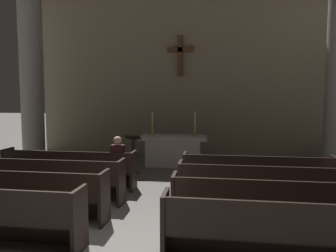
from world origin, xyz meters
TOP-DOWN VIEW (x-y plane):
  - pew_left_row_2 at (-2.28, 0.99)m, footprint 3.37×0.50m
  - pew_left_row_3 at (-2.28, 2.03)m, footprint 3.37×0.50m
  - pew_left_row_4 at (-2.28, 3.06)m, footprint 3.37×0.50m
  - pew_right_row_1 at (2.28, -0.04)m, footprint 3.37×0.50m
  - pew_right_row_2 at (2.28, 0.99)m, footprint 3.37×0.50m
  - pew_right_row_3 at (2.28, 2.03)m, footprint 3.37×0.50m
  - pew_right_row_4 at (2.28, 3.06)m, footprint 3.37×0.50m
  - column_left_second at (-5.11, 6.18)m, footprint 1.16×1.16m
  - altar at (0.00, 5.92)m, footprint 2.20×0.90m
  - candlestick_left at (-0.70, 5.92)m, footprint 0.16×0.16m
  - candlestick_right at (0.70, 5.92)m, footprint 0.16×0.16m
  - apse_with_cross at (0.00, 8.24)m, footprint 11.45×0.44m
  - lectern at (-1.05, 4.72)m, footprint 0.44×0.36m
  - lone_worshipper at (-0.99, 3.10)m, footprint 0.32×0.43m

SIDE VIEW (x-z plane):
  - pew_left_row_2 at x=-2.28m, z-range 0.00..0.95m
  - pew_left_row_3 at x=-2.28m, z-range 0.00..0.95m
  - pew_left_row_4 at x=-2.28m, z-range 0.00..0.95m
  - pew_right_row_1 at x=2.28m, z-range 0.00..0.95m
  - pew_right_row_2 at x=2.28m, z-range 0.00..0.95m
  - pew_right_row_3 at x=2.28m, z-range 0.00..0.95m
  - pew_right_row_4 at x=2.28m, z-range 0.00..0.95m
  - altar at x=0.00m, z-range 0.03..1.04m
  - lectern at x=-1.05m, z-range -0.03..1.13m
  - lone_worshipper at x=-0.99m, z-range 0.03..1.35m
  - candlestick_left at x=-0.70m, z-range 0.88..1.65m
  - candlestick_right at x=0.70m, z-range 0.88..1.65m
  - column_left_second at x=-5.11m, z-range -0.08..6.15m
  - apse_with_cross at x=0.00m, z-range 0.00..7.03m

